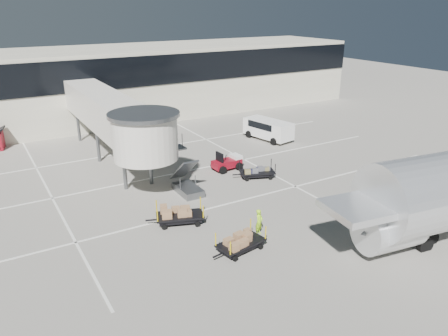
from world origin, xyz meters
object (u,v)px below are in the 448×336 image
(suitcase_cart, at_px, (256,172))
(box_cart_far, at_px, (180,215))
(minivan, at_px, (267,128))
(baggage_tug, at_px, (227,163))
(box_cart_near, at_px, (241,242))
(ground_worker, at_px, (259,222))

(suitcase_cart, relative_size, box_cart_far, 0.92)
(box_cart_far, xyz_separation_m, minivan, (15.22, 11.92, 0.60))
(baggage_tug, bearing_deg, box_cart_near, -120.25)
(box_cart_far, bearing_deg, box_cart_near, -51.48)
(baggage_tug, relative_size, minivan, 0.46)
(suitcase_cart, bearing_deg, box_cart_far, -134.19)
(baggage_tug, xyz_separation_m, box_cart_far, (-7.36, -6.53, -0.02))
(minivan, bearing_deg, baggage_tug, -156.91)
(ground_worker, xyz_separation_m, minivan, (11.80, 15.55, 0.36))
(box_cart_near, distance_m, minivan, 21.46)
(suitcase_cart, relative_size, minivan, 0.61)
(suitcase_cart, height_order, box_cart_far, box_cart_far)
(box_cart_near, distance_m, box_cart_far, 4.86)
(baggage_tug, xyz_separation_m, suitcase_cart, (1.00, -2.72, -0.12))
(baggage_tug, distance_m, minivan, 9.55)
(box_cart_near, bearing_deg, ground_worker, 17.95)
(box_cart_far, height_order, ground_worker, ground_worker)
(suitcase_cart, bearing_deg, minivan, 71.06)
(suitcase_cart, xyz_separation_m, minivan, (6.86, 8.10, 0.70))
(box_cart_far, bearing_deg, minivan, 57.98)
(baggage_tug, distance_m, suitcase_cart, 2.90)
(box_cart_far, bearing_deg, ground_worker, -26.79)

